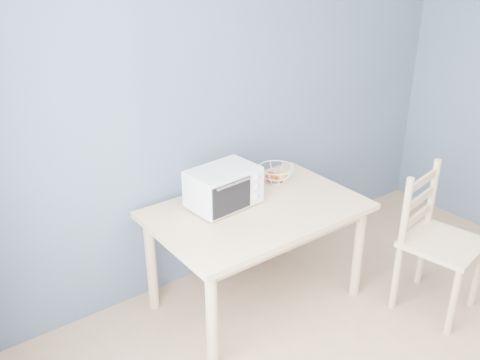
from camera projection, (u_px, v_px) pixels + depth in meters
dining_table at (257, 221)px, 3.57m from camera, size 1.40×0.90×0.75m
toaster_oven at (221, 188)px, 3.49m from camera, size 0.48×0.37×0.27m
fruit_basket at (275, 174)px, 3.87m from camera, size 0.34×0.34×0.12m
dining_chair at (435, 244)px, 3.61m from camera, size 0.55×0.55×1.00m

